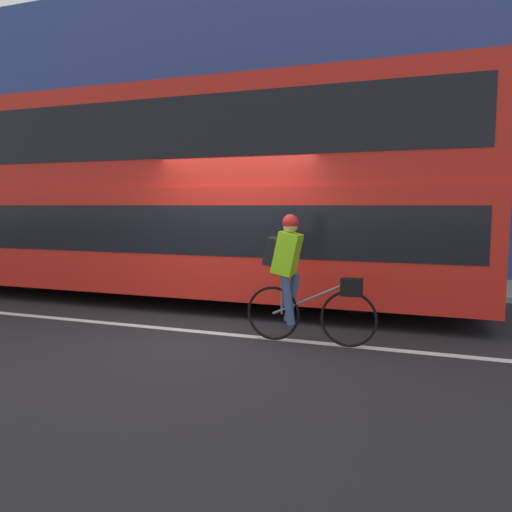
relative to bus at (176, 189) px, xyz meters
The scene contains 7 objects.
ground_plane 3.44m from the bus, 52.59° to the right, with size 80.00×80.00×0.00m, color #232326.
road_center_line 3.36m from the bus, 50.96° to the right, with size 50.00×0.14×0.01m, color silver.
sidewalk_curb 3.89m from the bus, 59.88° to the left, with size 60.00×2.34×0.11m.
building_facade 4.87m from the bus, 68.31° to the left, with size 60.00×0.30×7.80m.
bus is the anchor object (origin of this frame).
cyclist_on_bike 3.78m from the bus, 36.10° to the right, with size 1.71×0.32×1.66m.
street_sign_post 2.92m from the bus, 106.87° to the left, with size 0.36×0.09×2.67m.
Camera 1 is at (2.88, -6.08, 1.78)m, focal length 35.00 mm.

